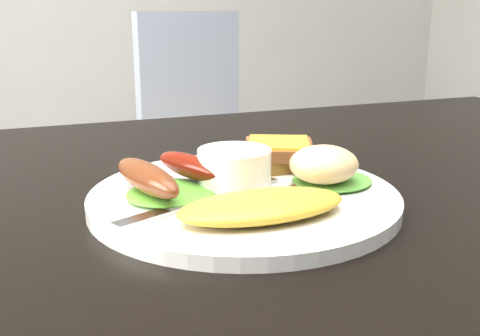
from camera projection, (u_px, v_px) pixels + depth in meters
dining_table at (301, 201)px, 0.58m from camera, size 1.20×0.80×0.04m
dining_chair at (207, 161)px, 1.80m from camera, size 0.48×0.48×0.05m
person at (245, 73)px, 1.29m from camera, size 0.56×0.38×1.56m
plate at (244, 198)px, 0.51m from camera, size 0.28×0.28×0.01m
lettuce_left at (172, 192)px, 0.50m from camera, size 0.11×0.10×0.01m
lettuce_right at (332, 180)px, 0.53m from camera, size 0.10×0.09×0.01m
omelette at (262, 206)px, 0.45m from camera, size 0.14×0.07×0.02m
sausage_a at (147, 177)px, 0.49m from camera, size 0.05×0.11×0.03m
sausage_b at (189, 166)px, 0.52m from camera, size 0.05×0.09×0.02m
ramekin at (234, 170)px, 0.52m from camera, size 0.08×0.08×0.04m
toast_a at (253, 162)px, 0.59m from camera, size 0.08×0.08×0.01m
toast_b at (279, 149)px, 0.59m from camera, size 0.09×0.09×0.01m
potato_salad at (324, 164)px, 0.52m from camera, size 0.07×0.06×0.03m
fork at (203, 201)px, 0.48m from camera, size 0.17×0.08×0.00m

